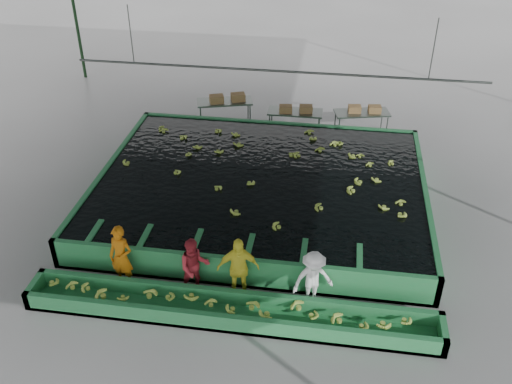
% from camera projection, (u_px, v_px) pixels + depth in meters
% --- Properties ---
extents(ground, '(80.00, 80.00, 0.00)m').
position_uv_depth(ground, '(253.00, 230.00, 16.69)').
color(ground, gray).
rests_on(ground, ground).
extents(shed_roof, '(20.00, 22.00, 0.04)m').
position_uv_depth(shed_roof, '(253.00, 66.00, 13.98)').
color(shed_roof, gray).
rests_on(shed_roof, shed_posts).
extents(shed_posts, '(20.00, 22.00, 5.00)m').
position_uv_depth(shed_posts, '(253.00, 155.00, 15.34)').
color(shed_posts, '#18351A').
rests_on(shed_posts, ground).
extents(flotation_tank, '(10.00, 8.00, 0.90)m').
position_uv_depth(flotation_tank, '(261.00, 190.00, 17.70)').
color(flotation_tank, '#287C42').
rests_on(flotation_tank, ground).
extents(tank_water, '(9.70, 7.70, 0.00)m').
position_uv_depth(tank_water, '(261.00, 179.00, 17.48)').
color(tank_water, black).
rests_on(tank_water, flotation_tank).
extents(sorting_trough, '(10.00, 1.00, 0.50)m').
position_uv_depth(sorting_trough, '(230.00, 311.00, 13.57)').
color(sorting_trough, '#287C42').
rests_on(sorting_trough, ground).
extents(cableway_rail, '(0.08, 0.08, 14.00)m').
position_uv_depth(cableway_rail, '(276.00, 71.00, 19.22)').
color(cableway_rail, '#59605B').
rests_on(cableway_rail, shed_roof).
extents(rail_hanger_left, '(0.04, 0.04, 2.00)m').
position_uv_depth(rail_hanger_left, '(131.00, 35.00, 19.32)').
color(rail_hanger_left, '#59605B').
rests_on(rail_hanger_left, shed_roof).
extents(rail_hanger_right, '(0.04, 0.04, 2.00)m').
position_uv_depth(rail_hanger_right, '(434.00, 50.00, 18.04)').
color(rail_hanger_right, '#59605B').
rests_on(rail_hanger_right, shed_roof).
extents(worker_a, '(0.71, 0.53, 1.76)m').
position_uv_depth(worker_a, '(121.00, 257.00, 14.26)').
color(worker_a, '#BC630B').
rests_on(worker_a, ground).
extents(worker_b, '(0.96, 0.87, 1.61)m').
position_uv_depth(worker_b, '(194.00, 267.00, 14.07)').
color(worker_b, '#A2232E').
rests_on(worker_b, ground).
extents(worker_c, '(1.11, 0.65, 1.77)m').
position_uv_depth(worker_c, '(238.00, 269.00, 13.88)').
color(worker_c, yellow).
rests_on(worker_c, ground).
extents(worker_d, '(1.17, 0.94, 1.57)m').
position_uv_depth(worker_d, '(313.00, 279.00, 13.70)').
color(worker_d, white).
rests_on(worker_d, ground).
extents(packing_table_left, '(2.28, 1.40, 0.97)m').
position_uv_depth(packing_table_left, '(225.00, 112.00, 22.38)').
color(packing_table_left, '#59605B').
rests_on(packing_table_left, ground).
extents(packing_table_mid, '(2.06, 0.84, 0.93)m').
position_uv_depth(packing_table_mid, '(295.00, 122.00, 21.66)').
color(packing_table_mid, '#59605B').
rests_on(packing_table_mid, ground).
extents(packing_table_right, '(2.17, 1.27, 0.92)m').
position_uv_depth(packing_table_right, '(361.00, 123.00, 21.62)').
color(packing_table_right, '#59605B').
rests_on(packing_table_right, ground).
extents(box_stack_left, '(1.41, 0.84, 0.29)m').
position_uv_depth(box_stack_left, '(227.00, 102.00, 22.06)').
color(box_stack_left, olive).
rests_on(box_stack_left, packing_table_left).
extents(box_stack_mid, '(1.27, 0.51, 0.27)m').
position_uv_depth(box_stack_mid, '(296.00, 112.00, 21.33)').
color(box_stack_mid, olive).
rests_on(box_stack_mid, packing_table_mid).
extents(box_stack_right, '(1.25, 0.49, 0.26)m').
position_uv_depth(box_stack_right, '(364.00, 112.00, 21.35)').
color(box_stack_right, olive).
rests_on(box_stack_right, packing_table_right).
extents(floating_bananas, '(9.50, 6.48, 0.13)m').
position_uv_depth(floating_bananas, '(265.00, 166.00, 18.14)').
color(floating_bananas, '#9CBA41').
rests_on(floating_bananas, tank_water).
extents(trough_bananas, '(9.26, 0.62, 0.12)m').
position_uv_depth(trough_bananas, '(230.00, 306.00, 13.49)').
color(trough_bananas, '#9CBA41').
rests_on(trough_bananas, sorting_trough).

